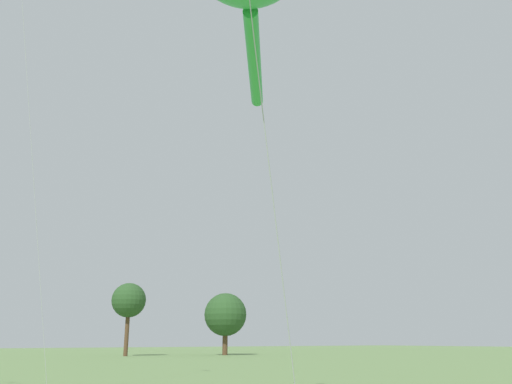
# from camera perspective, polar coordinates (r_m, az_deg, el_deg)

# --- Properties ---
(tree_broad_distant) EXTENTS (5.72, 5.72, 8.15)m
(tree_broad_distant) POSITION_cam_1_polar(r_m,az_deg,el_deg) (74.36, -3.29, -12.98)
(tree_broad_distant) COLOR #513823
(tree_broad_distant) RESTS_ON ground
(tree_shrub_far) EXTENTS (4.35, 4.35, 9.04)m
(tree_shrub_far) POSITION_cam_1_polar(r_m,az_deg,el_deg) (71.42, -13.46, -11.26)
(tree_shrub_far) COLOR #513823
(tree_shrub_far) RESTS_ON ground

